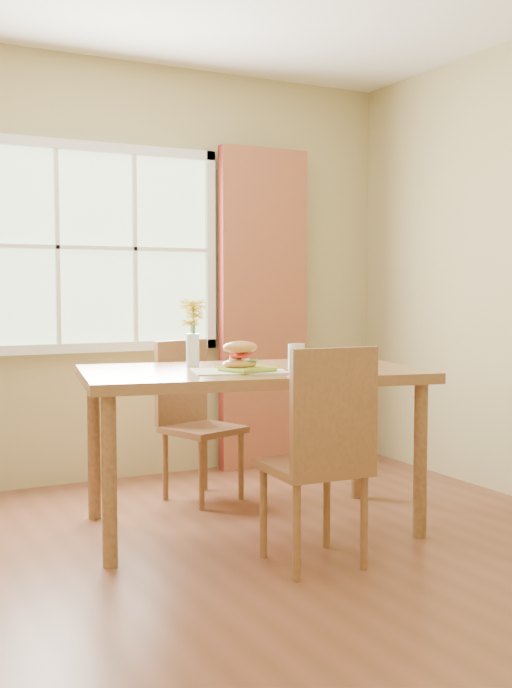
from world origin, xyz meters
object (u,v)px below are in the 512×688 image
object	(u,v)px
chair_far	(194,412)
water_glass	(296,357)
chair_near	(322,448)
dining_table	(251,385)
croissant_sandwich	(240,355)
flower_vase	(193,324)

from	to	relation	value
chair_far	water_glass	world-z (taller)	water_glass
chair_near	water_glass	distance (m)	0.70
chair_near	dining_table	bearing A→B (deg)	92.46
dining_table	water_glass	size ratio (longest dim) A/B	14.22
croissant_sandwich	dining_table	bearing A→B (deg)	46.54
croissant_sandwich	water_glass	world-z (taller)	croissant_sandwich
dining_table	chair_near	size ratio (longest dim) A/B	1.87
chair_near	flower_vase	size ratio (longest dim) A/B	2.77
dining_table	water_glass	bearing A→B (deg)	-22.01
croissant_sandwich	flower_vase	xyz separation A→B (m)	(-0.10, 0.38, 0.14)
chair_near	flower_vase	distance (m)	1.10
chair_far	water_glass	size ratio (longest dim) A/B	7.16
croissant_sandwich	chair_far	bearing A→B (deg)	83.74
flower_vase	croissant_sandwich	bearing A→B (deg)	-75.79
chair_near	chair_far	size ratio (longest dim) A/B	1.06
chair_near	croissant_sandwich	size ratio (longest dim) A/B	5.18
chair_far	flower_vase	xyz separation A→B (m)	(-0.19, -0.45, 0.54)
chair_near	flower_vase	bearing A→B (deg)	105.44
flower_vase	water_glass	bearing A→B (deg)	-42.13
water_glass	chair_far	bearing A→B (deg)	105.20
dining_table	chair_far	size ratio (longest dim) A/B	1.99
dining_table	chair_near	distance (m)	0.73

